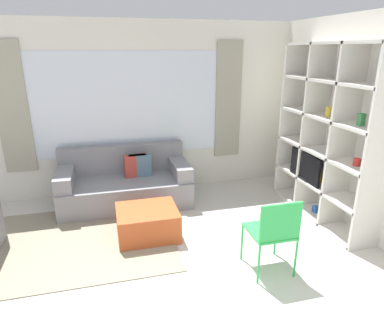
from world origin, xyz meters
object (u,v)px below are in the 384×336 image
couch_main (125,184)px  folding_chair (274,230)px  shelving_unit (330,136)px  ottoman (147,222)px

couch_main → folding_chair: (1.36, -2.20, 0.21)m
shelving_unit → folding_chair: shelving_unit is taller
shelving_unit → couch_main: shelving_unit is taller
folding_chair → couch_main: bearing=-58.3°
couch_main → ottoman: 1.12m
couch_main → folding_chair: 2.59m
shelving_unit → folding_chair: bearing=-141.0°
shelving_unit → ottoman: 2.68m
ottoman → couch_main: bearing=99.8°
couch_main → ottoman: couch_main is taller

